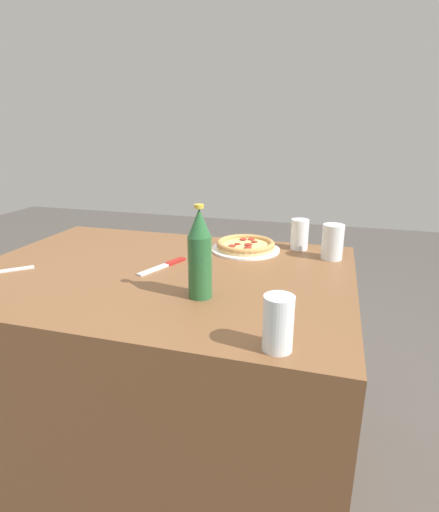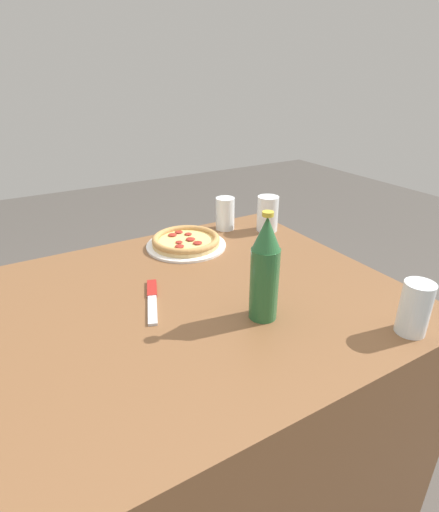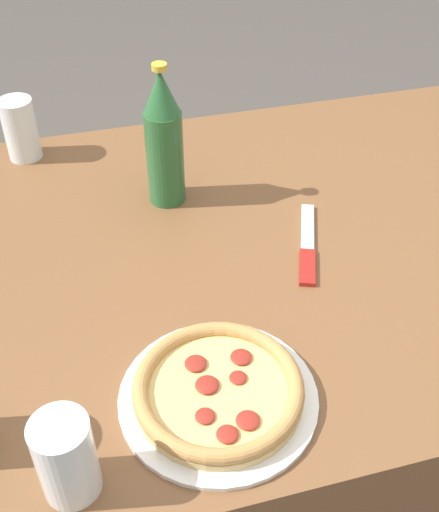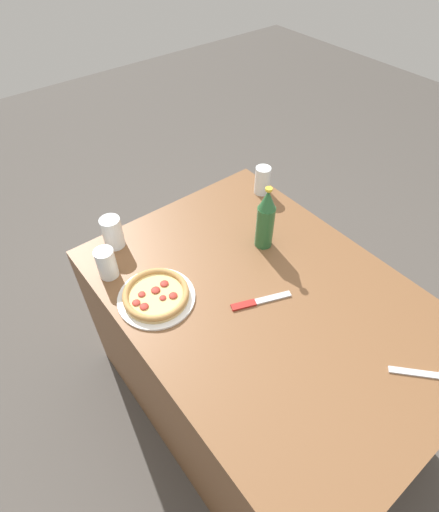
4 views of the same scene
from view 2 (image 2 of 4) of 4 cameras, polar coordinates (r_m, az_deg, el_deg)
name	(u,v)px [view 2 (image 2 of 4)]	position (r m, az deg, el deg)	size (l,w,h in m)	color
ground_plane	(172,503)	(1.55, -6.78, -31.61)	(8.00, 8.00, 0.00)	#4C4742
table	(166,419)	(1.25, -7.72, -22.04)	(1.26, 0.90, 0.76)	brown
pizza_veggie	(186,242)	(1.32, -4.80, 2.07)	(0.26, 0.26, 0.04)	white
glass_cola	(267,215)	(1.45, 6.87, 5.77)	(0.08, 0.08, 0.13)	white
glass_iced_tea	(225,215)	(1.46, 0.81, 5.91)	(0.07, 0.07, 0.12)	white
glass_water	(414,310)	(0.98, 26.08, -6.95)	(0.07, 0.07, 0.12)	white
beer_bottle	(265,270)	(0.90, 6.50, -1.98)	(0.07, 0.07, 0.26)	#286033
knife	(152,299)	(1.04, -9.59, -6.04)	(0.10, 0.21, 0.01)	maroon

